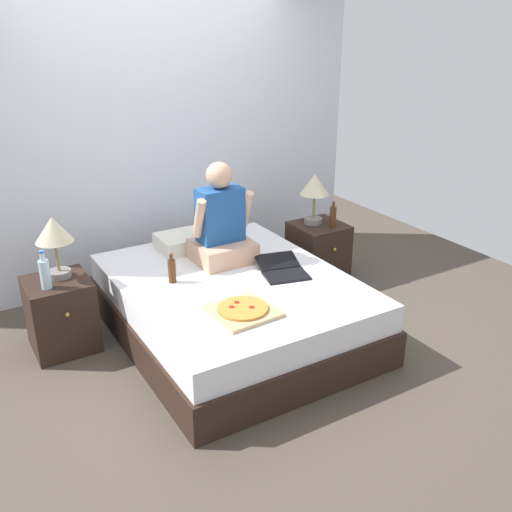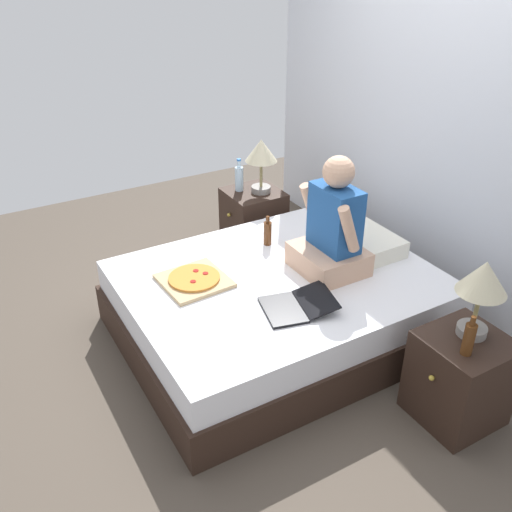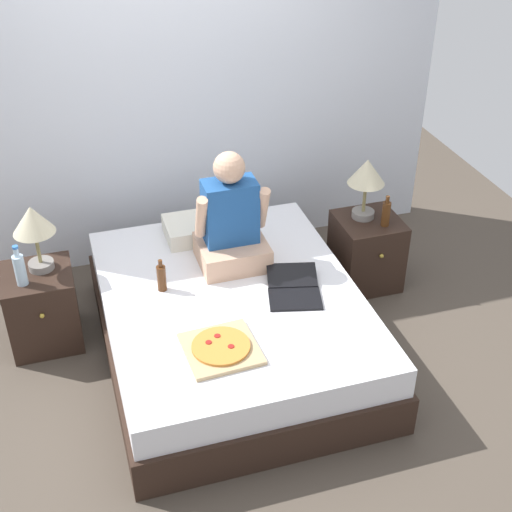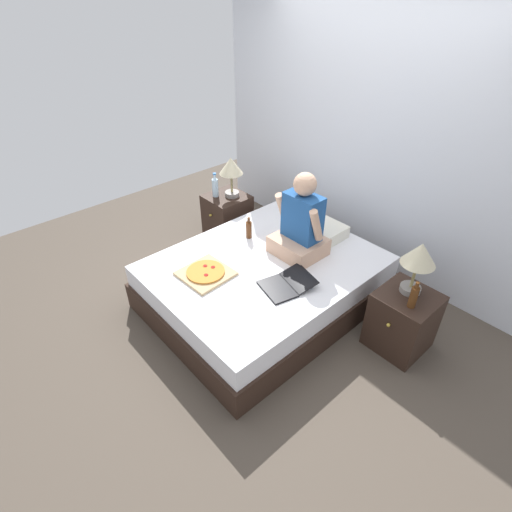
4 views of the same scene
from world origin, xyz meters
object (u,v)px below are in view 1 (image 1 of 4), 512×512
object	(u,v)px
lamp_on_left_nightstand	(54,234)
person_seated	(221,225)
water_bottle	(45,273)
bed	(233,307)
nightstand_right	(318,252)
laptop	(283,271)
beer_bottle	(333,216)
beer_bottle_on_bed	(172,270)
nightstand_left	(61,314)
lamp_on_right_nightstand	(315,188)
pizza_box	(243,310)

from	to	relation	value
lamp_on_left_nightstand	person_seated	distance (m)	1.22
water_bottle	lamp_on_left_nightstand	bearing A→B (deg)	49.40
bed	nightstand_right	distance (m)	1.24
lamp_on_left_nightstand	laptop	xyz separation A→B (m)	(1.48, -0.64, -0.37)
nightstand_right	beer_bottle	xyz separation A→B (m)	(0.07, -0.10, 0.36)
person_seated	laptop	xyz separation A→B (m)	(0.27, -0.46, -0.27)
person_seated	bed	bearing A→B (deg)	-105.92
bed	beer_bottle_on_bed	xyz separation A→B (m)	(-0.40, 0.16, 0.33)
nightstand_left	lamp_on_left_nightstand	xyz separation A→B (m)	(0.04, 0.05, 0.59)
lamp_on_right_nightstand	beer_bottle	world-z (taller)	lamp_on_right_nightstand
beer_bottle	lamp_on_left_nightstand	bearing A→B (deg)	176.30
beer_bottle	person_seated	xyz separation A→B (m)	(-1.12, -0.03, 0.13)
water_bottle	lamp_on_right_nightstand	world-z (taller)	lamp_on_right_nightstand
lamp_on_right_nightstand	person_seated	xyz separation A→B (m)	(-1.02, -0.18, -0.10)
nightstand_left	pizza_box	world-z (taller)	nightstand_left
person_seated	lamp_on_left_nightstand	bearing A→B (deg)	171.46
laptop	nightstand_left	bearing A→B (deg)	158.61
lamp_on_right_nightstand	water_bottle	bearing A→B (deg)	-176.58
nightstand_left	nightstand_right	distance (m)	2.29
water_bottle	beer_bottle_on_bed	size ratio (longest dim) A/B	1.25
pizza_box	beer_bottle_on_bed	distance (m)	0.70
nightstand_left	lamp_on_right_nightstand	xyz separation A→B (m)	(2.26, 0.05, 0.59)
water_bottle	nightstand_right	distance (m)	2.40
water_bottle	pizza_box	xyz separation A→B (m)	(1.03, -0.89, -0.16)
laptop	lamp_on_left_nightstand	bearing A→B (deg)	156.43
bed	person_seated	size ratio (longest dim) A/B	2.57
nightstand_right	beer_bottle_on_bed	world-z (taller)	beer_bottle_on_bed
beer_bottle_on_bed	nightstand_left	bearing A→B (deg)	157.29
beer_bottle	pizza_box	size ratio (longest dim) A/B	0.54
lamp_on_right_nightstand	beer_bottle_on_bed	world-z (taller)	lamp_on_right_nightstand
bed	beer_bottle	xyz separation A→B (m)	(1.22, 0.37, 0.40)
bed	water_bottle	bearing A→B (deg)	162.68
person_seated	beer_bottle_on_bed	size ratio (longest dim) A/B	3.55
person_seated	laptop	size ratio (longest dim) A/B	1.63
pizza_box	laptop	bearing A→B (deg)	34.14
lamp_on_left_nightstand	water_bottle	xyz separation A→B (m)	(-0.12, -0.14, -0.22)
pizza_box	nightstand_left	bearing A→B (deg)	134.08
beer_bottle	water_bottle	bearing A→B (deg)	179.77
water_bottle	lamp_on_right_nightstand	bearing A→B (deg)	3.42
beer_bottle	beer_bottle_on_bed	xyz separation A→B (m)	(-1.62, -0.21, -0.07)
bed	nightstand_right	xyz separation A→B (m)	(1.15, 0.47, 0.04)
person_seated	laptop	bearing A→B (deg)	-59.57
lamp_on_right_nightstand	beer_bottle_on_bed	size ratio (longest dim) A/B	2.05
beer_bottle	laptop	distance (m)	0.99
nightstand_right	bed	bearing A→B (deg)	-157.61
lamp_on_left_nightstand	beer_bottle_on_bed	world-z (taller)	lamp_on_left_nightstand
water_bottle	beer_bottle_on_bed	distance (m)	0.86
pizza_box	nightstand_right	bearing A→B (deg)	36.05
lamp_on_left_nightstand	laptop	bearing A→B (deg)	-23.57
water_bottle	pizza_box	distance (m)	1.37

